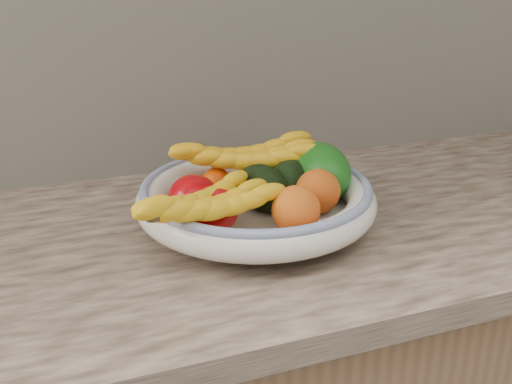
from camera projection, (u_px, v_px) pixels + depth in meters
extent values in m
cube|color=tan|center=(252.00, 231.00, 0.97)|extent=(2.44, 0.66, 0.04)
cube|color=beige|center=(200.00, 47.00, 1.14)|extent=(2.40, 0.02, 0.50)
cylinder|color=silver|center=(256.00, 221.00, 0.94)|extent=(0.13, 0.13, 0.02)
cylinder|color=silver|center=(256.00, 213.00, 0.94)|extent=(0.32, 0.32, 0.01)
torus|color=silver|center=(256.00, 199.00, 0.93)|extent=(0.39, 0.39, 0.05)
torus|color=#334B90|center=(256.00, 186.00, 0.92)|extent=(0.37, 0.37, 0.02)
ellipsoid|color=#FF5105|center=(216.00, 180.00, 0.99)|extent=(0.06, 0.06, 0.04)
ellipsoid|color=#FF6C05|center=(257.00, 171.00, 1.04)|extent=(0.07, 0.07, 0.05)
ellipsoid|color=#FB6A05|center=(247.00, 182.00, 0.99)|extent=(0.05, 0.05, 0.05)
ellipsoid|color=#AD0308|center=(194.00, 197.00, 0.90)|extent=(0.09, 0.09, 0.07)
ellipsoid|color=#B4070C|center=(213.00, 210.00, 0.85)|extent=(0.08, 0.08, 0.07)
ellipsoid|color=black|center=(262.00, 188.00, 0.93)|extent=(0.09, 0.12, 0.07)
ellipsoid|color=black|center=(291.00, 181.00, 0.96)|extent=(0.12, 0.13, 0.07)
ellipsoid|color=#0F510F|center=(320.00, 172.00, 0.97)|extent=(0.12, 0.14, 0.12)
ellipsoid|color=orange|center=(296.00, 210.00, 0.84)|extent=(0.08, 0.08, 0.07)
ellipsoid|color=orange|center=(318.00, 191.00, 0.91)|extent=(0.08, 0.08, 0.07)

